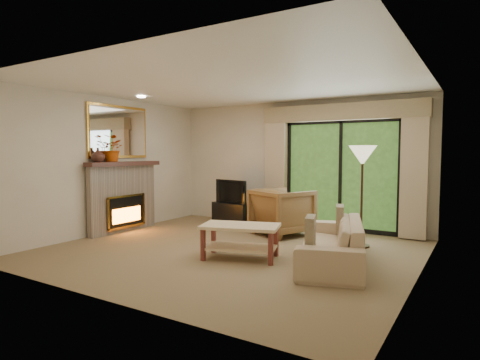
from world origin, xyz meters
The scene contains 22 objects.
floor centered at (0.00, 0.00, 0.00)m, with size 5.50×5.50×0.00m, color olive.
ceiling centered at (0.00, 0.00, 2.60)m, with size 5.50×5.50×0.00m, color white.
wall_back centered at (0.00, 2.50, 1.30)m, with size 5.00×5.00×0.00m, color beige.
wall_front centered at (0.00, -2.50, 1.30)m, with size 5.00×5.00×0.00m, color beige.
wall_left centered at (-2.75, 0.00, 1.30)m, with size 5.00×5.00×0.00m, color beige.
wall_right centered at (2.75, 0.00, 1.30)m, with size 5.00×5.00×0.00m, color beige.
fireplace centered at (-2.63, 0.20, 0.69)m, with size 0.24×1.70×1.37m, color gray, non-canonical shape.
mirror centered at (-2.71, 0.20, 1.95)m, with size 0.07×1.45×1.02m, color gold, non-canonical shape.
sliding_door centered at (1.00, 2.45, 1.10)m, with size 2.26×0.10×2.16m, color black, non-canonical shape.
curtain_left centered at (-0.35, 2.34, 1.20)m, with size 0.45×0.18×2.35m, color tan.
curtain_right centered at (2.35, 2.34, 1.20)m, with size 0.45×0.18×2.35m, color tan.
cornice centered at (1.00, 2.36, 2.32)m, with size 3.20×0.24×0.32m, color #98825F.
media_console centered at (-1.17, 1.95, 0.23)m, with size 0.94×0.42×0.47m, color black.
tv centered at (-1.17, 1.95, 0.72)m, with size 0.86×0.11×0.50m, color black.
armchair centered at (0.18, 1.52, 0.44)m, with size 0.94×0.96×0.88m, color brown.
sofa centered at (1.61, 0.12, 0.31)m, with size 2.10×0.82×0.61m, color tan.
pillow_near centered at (1.54, -0.49, 0.53)m, with size 0.11×0.42×0.42m, color brown.
pillow_far centered at (1.54, 0.72, 0.53)m, with size 0.11×0.42×0.42m, color brown.
coffee_table centered at (0.40, -0.34, 0.25)m, with size 1.11×0.61×0.50m, color beige, non-canonical shape.
floor_lamp centered at (1.71, 1.32, 0.83)m, with size 0.45×0.45×1.66m, color beige, non-canonical shape.
vase centered at (-2.61, -0.39, 1.50)m, with size 0.25×0.25×0.26m, color #45251D.
branches centered at (-2.61, -0.04, 1.62)m, with size 0.45×0.39×0.50m, color #BD480D.
Camera 1 is at (3.41, -5.26, 1.56)m, focal length 30.00 mm.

